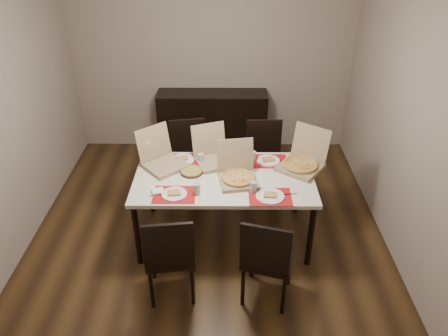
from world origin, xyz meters
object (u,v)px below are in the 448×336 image
at_px(chair_near_left, 170,254).
at_px(chair_near_right, 267,258).
at_px(sideboard, 213,123).
at_px(chair_far_left, 189,155).
at_px(pizza_box_center, 238,175).
at_px(dip_bowl, 241,167).
at_px(dining_table, 224,182).
at_px(chair_far_right, 264,156).
at_px(soda_bottle, 147,151).

height_order(chair_near_left, chair_near_right, same).
relative_size(sideboard, chair_far_left, 1.61).
bearing_deg(pizza_box_center, dip_bowl, 80.65).
bearing_deg(dining_table, chair_near_left, -117.79).
bearing_deg(chair_near_left, pizza_box_center, 53.63).
relative_size(chair_near_right, chair_far_right, 1.00).
distance_m(sideboard, chair_near_left, 2.77).
bearing_deg(sideboard, dip_bowl, -78.76).
height_order(sideboard, dip_bowl, sideboard).
xyz_separation_m(dip_bowl, soda_bottle, (-0.99, 0.16, 0.10)).
xyz_separation_m(dining_table, chair_near_left, (-0.46, -0.88, -0.17)).
distance_m(pizza_box_center, dip_bowl, 0.22).
xyz_separation_m(chair_near_left, chair_far_right, (0.94, 1.72, 0.00)).
bearing_deg(dip_bowl, soda_bottle, 170.63).
height_order(dining_table, chair_far_left, chair_far_left).
bearing_deg(chair_near_left, dining_table, 62.21).
bearing_deg(pizza_box_center, chair_far_left, 121.55).
xyz_separation_m(chair_near_left, chair_far_left, (0.04, 1.73, 0.00)).
bearing_deg(dip_bowl, chair_near_right, -79.22).
bearing_deg(dip_bowl, pizza_box_center, -99.35).
distance_m(chair_far_right, soda_bottle, 1.44).
distance_m(chair_far_left, dip_bowl, 0.95).
relative_size(chair_far_right, soda_bottle, 3.28).
relative_size(sideboard, chair_far_right, 1.61).
relative_size(chair_near_left, chair_near_right, 1.00).
relative_size(sideboard, dining_table, 0.83).
distance_m(chair_near_left, pizza_box_center, 1.05).
distance_m(chair_far_left, pizza_box_center, 1.11).
relative_size(sideboard, chair_near_left, 1.61).
bearing_deg(chair_near_right, sideboard, 101.07).
relative_size(pizza_box_center, soda_bottle, 1.62).
xyz_separation_m(dining_table, pizza_box_center, (0.14, -0.07, 0.12)).
relative_size(chair_near_left, soda_bottle, 3.28).
bearing_deg(soda_bottle, pizza_box_center, -21.69).
relative_size(dip_bowl, soda_bottle, 0.46).
xyz_separation_m(chair_near_right, soda_bottle, (-1.19, 1.23, 0.36)).
height_order(chair_far_left, dip_bowl, chair_far_left).
height_order(sideboard, chair_near_right, chair_near_right).
height_order(chair_far_right, pizza_box_center, pizza_box_center).
height_order(chair_near_left, dip_bowl, chair_near_left).
bearing_deg(chair_near_left, sideboard, 83.99).
bearing_deg(chair_far_right, pizza_box_center, -110.45).
bearing_deg(chair_far_left, soda_bottle, -125.90).
bearing_deg(chair_near_right, chair_near_left, 177.31).
xyz_separation_m(dining_table, soda_bottle, (-0.81, 0.31, 0.19)).
height_order(chair_near_right, soda_bottle, soda_bottle).
bearing_deg(chair_far_left, sideboard, 76.11).
relative_size(dining_table, dip_bowl, 13.71).
height_order(chair_far_right, dip_bowl, chair_far_right).
bearing_deg(dining_table, chair_far_left, 116.67).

